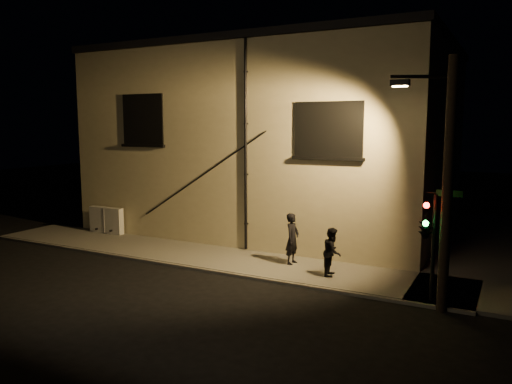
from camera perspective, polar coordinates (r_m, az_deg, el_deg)
The scene contains 8 objects.
ground at distance 17.12m, azimuth -0.59°, elevation -9.86°, with size 90.00×90.00×0.00m, color black.
sidewalk at distance 20.50m, azimuth 8.33°, elevation -6.79°, with size 21.00×16.00×0.12m.
building at distance 25.72m, azimuth 3.03°, elevation 6.00°, with size 16.20×12.23×8.80m.
utility_cabinet at distance 24.41m, azimuth -16.72°, elevation -3.09°, with size 1.85×0.31×1.22m, color silver.
pedestrian_a at distance 18.25m, azimuth 4.17°, elevation -5.34°, with size 0.68×0.45×1.86m, color black.
pedestrian_b at distance 17.02m, azimuth 8.72°, elevation -6.77°, with size 0.79×0.62×1.63m, color black.
traffic_signal at distance 14.99m, azimuth 18.91°, elevation -3.78°, with size 1.16×1.88×3.23m.
streetlamp_pole at distance 14.50m, azimuth 20.73°, elevation 1.50°, with size 2.02×1.39×6.98m.
Camera 1 is at (7.74, -14.37, 5.17)m, focal length 35.00 mm.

